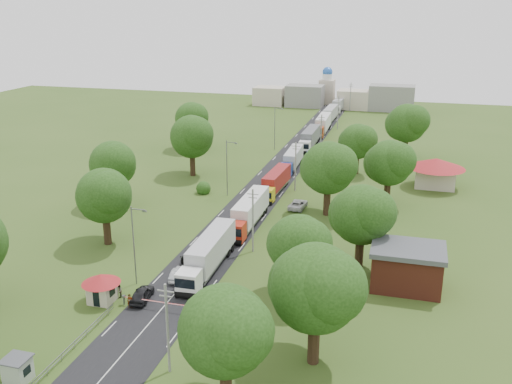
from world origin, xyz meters
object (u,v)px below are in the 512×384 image
(guard_booth, at_px, (101,284))
(truck_0, at_px, (209,254))
(boom_barrier, at_px, (149,301))
(car_lane_mid, at_px, (179,274))
(info_sign, at_px, (308,156))
(car_lane_front, at_px, (142,294))
(pedestrian_near, at_px, (130,301))

(guard_booth, relative_size, truck_0, 0.28)
(boom_barrier, distance_m, car_lane_mid, 7.55)
(info_sign, distance_m, car_lane_front, 59.11)
(info_sign, height_order, pedestrian_near, info_sign)
(pedestrian_near, bearing_deg, info_sign, 56.86)
(info_sign, xyz_separation_m, car_lane_front, (-8.20, -58.50, -2.23))
(info_sign, height_order, car_lane_mid, info_sign)
(guard_booth, height_order, info_sign, info_sign)
(info_sign, bearing_deg, car_lane_front, -97.98)
(info_sign, relative_size, car_lane_front, 0.90)
(truck_0, relative_size, pedestrian_near, 9.64)
(info_sign, xyz_separation_m, truck_0, (-3.48, -49.08, -0.69))
(guard_booth, xyz_separation_m, truck_0, (8.92, 10.92, 0.14))
(boom_barrier, relative_size, guard_booth, 2.10)
(boom_barrier, bearing_deg, car_lane_mid, 87.29)
(guard_booth, relative_size, car_lane_mid, 1.04)
(car_lane_mid, xyz_separation_m, pedestrian_near, (-2.50, -8.00, 0.12))
(truck_0, bearing_deg, guard_booth, -129.26)
(boom_barrier, xyz_separation_m, pedestrian_near, (-2.14, -0.45, -0.08))
(truck_0, bearing_deg, pedestrian_near, -114.68)
(info_sign, distance_m, pedestrian_near, 61.11)
(guard_booth, height_order, car_lane_front, guard_booth)
(car_lane_mid, bearing_deg, boom_barrier, 81.03)
(pedestrian_near, bearing_deg, car_lane_mid, 47.69)
(car_lane_front, relative_size, pedestrian_near, 2.78)
(guard_booth, relative_size, pedestrian_near, 2.70)
(boom_barrier, xyz_separation_m, info_sign, (6.56, 60.00, 2.11))
(car_lane_front, height_order, pedestrian_near, pedestrian_near)
(info_sign, relative_size, pedestrian_near, 2.52)
(info_sign, bearing_deg, boom_barrier, -96.24)
(guard_booth, height_order, pedestrian_near, guard_booth)
(boom_barrier, xyz_separation_m, guard_booth, (-5.84, -0.00, 1.27))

